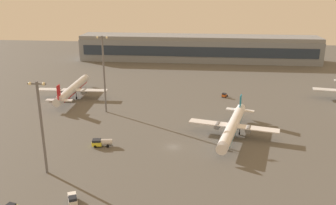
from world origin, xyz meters
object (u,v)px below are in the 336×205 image
at_px(airplane_terminal_side, 233,126).
at_px(airplane_near_gate, 73,89).
at_px(baggage_tractor, 73,199).
at_px(apron_light_east, 41,122).
at_px(fuel_truck, 101,142).
at_px(apron_light_west, 104,70).
at_px(pushback_tug, 224,95).

distance_m(airplane_terminal_side, airplane_near_gate, 76.99).
xyz_separation_m(airplane_near_gate, baggage_tractor, (28.68, -79.03, -2.72)).
bearing_deg(apron_light_east, baggage_tractor, -47.68).
height_order(airplane_terminal_side, fuel_truck, airplane_terminal_side).
bearing_deg(fuel_truck, airplane_terminal_side, -82.42).
bearing_deg(fuel_truck, airplane_near_gate, 20.22).
xyz_separation_m(apron_light_east, apron_light_west, (2.98, 49.18, 2.35)).
distance_m(airplane_near_gate, baggage_tractor, 84.12).
xyz_separation_m(fuel_truck, apron_light_west, (-7.04, 31.41, 15.58)).
bearing_deg(airplane_terminal_side, apron_light_west, -8.36).
height_order(fuel_truck, apron_light_west, apron_light_west).
bearing_deg(airplane_near_gate, apron_light_west, -42.14).
relative_size(airplane_terminal_side, baggage_tractor, 8.33).
height_order(apron_light_east, apron_light_west, apron_light_west).
height_order(airplane_terminal_side, airplane_near_gate, airplane_near_gate).
relative_size(airplane_terminal_side, pushback_tug, 10.73).
relative_size(airplane_near_gate, fuel_truck, 6.14).
height_order(airplane_near_gate, baggage_tractor, airplane_near_gate).
bearing_deg(airplane_near_gate, fuel_truck, -62.78).
height_order(baggage_tractor, apron_light_west, apron_light_west).
xyz_separation_m(pushback_tug, apron_light_east, (-50.64, -73.48, 13.52)).
bearing_deg(baggage_tractor, fuel_truck, -111.07).
distance_m(pushback_tug, apron_light_east, 90.26).
xyz_separation_m(fuel_truck, pushback_tug, (40.62, 55.71, -0.30)).
bearing_deg(apron_light_east, pushback_tug, 55.43).
height_order(airplane_terminal_side, pushback_tug, airplane_terminal_side).
height_order(baggage_tractor, apron_light_east, apron_light_east).
height_order(airplane_near_gate, pushback_tug, airplane_near_gate).
xyz_separation_m(airplane_near_gate, apron_light_west, (19.66, -16.68, 13.04)).
relative_size(airplane_terminal_side, apron_light_west, 1.27).
xyz_separation_m(airplane_terminal_side, airplane_near_gate, (-68.11, 35.89, 0.16)).
distance_m(pushback_tug, baggage_tractor, 94.88).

